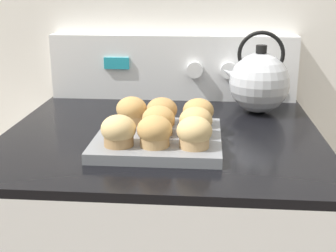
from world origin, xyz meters
name	(u,v)px	position (x,y,z in m)	size (l,w,h in m)	color
wall_back	(174,5)	(0.00, 0.74, 1.20)	(8.00, 0.05, 2.40)	white
control_panel	(174,67)	(0.00, 0.69, 1.02)	(0.72, 0.07, 0.19)	white
muffin_pan	(161,139)	(0.00, 0.27, 0.94)	(0.27, 0.27, 0.02)	slate
muffin_r0_c0	(119,131)	(-0.07, 0.20, 0.98)	(0.07, 0.07, 0.06)	#A37A4C
muffin_r0_c1	(157,132)	(0.00, 0.20, 0.98)	(0.07, 0.07, 0.06)	tan
muffin_r0_c2	(194,133)	(0.08, 0.20, 0.98)	(0.07, 0.07, 0.06)	tan
muffin_r1_c1	(160,121)	(0.00, 0.27, 0.98)	(0.07, 0.07, 0.06)	#A37A4C
muffin_r1_c2	(196,123)	(0.08, 0.27, 0.98)	(0.07, 0.07, 0.06)	tan
muffin_r2_c0	(132,111)	(-0.07, 0.35, 0.98)	(0.07, 0.07, 0.06)	tan
muffin_r2_c1	(163,112)	(0.00, 0.35, 0.98)	(0.07, 0.07, 0.06)	tan
muffin_r2_c2	(198,113)	(0.08, 0.35, 0.98)	(0.07, 0.07, 0.06)	#A37A4C
tea_kettle	(259,82)	(0.24, 0.55, 1.01)	(0.19, 0.16, 0.22)	silver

